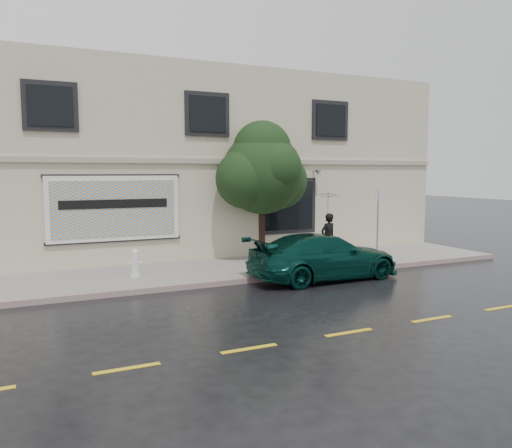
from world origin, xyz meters
name	(u,v)px	position (x,y,z in m)	size (l,w,h in m)	color
ground	(271,294)	(0.00, 0.00, 0.00)	(90.00, 90.00, 0.00)	black
sidewalk	(226,270)	(0.00, 3.25, 0.07)	(20.00, 3.50, 0.15)	gray
curb	(248,280)	(0.00, 1.50, 0.07)	(20.00, 0.18, 0.16)	gray
road_marking	(349,332)	(0.00, -3.50, 0.01)	(19.00, 0.12, 0.01)	gold
building	(176,165)	(0.00, 9.00, 3.50)	(20.00, 8.12, 7.00)	beige
billboard	(115,208)	(-3.20, 4.92, 2.05)	(4.30, 0.16, 2.20)	white
car	(324,257)	(2.28, 1.01, 0.69)	(2.09, 4.74, 1.38)	#08332C
pedestrian	(328,238)	(3.55, 2.75, 0.98)	(0.61, 0.40, 1.67)	black
umbrella	(329,203)	(3.55, 2.75, 2.18)	(0.98, 0.98, 0.72)	black
street_tree	(262,174)	(1.73, 4.20, 3.16)	(2.84, 2.84, 4.44)	black
fire_hydrant	(135,263)	(-2.96, 3.00, 0.56)	(0.34, 0.32, 0.83)	silver
sign_pole	(378,217)	(5.65, 2.75, 1.62)	(0.30, 0.08, 2.43)	gray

